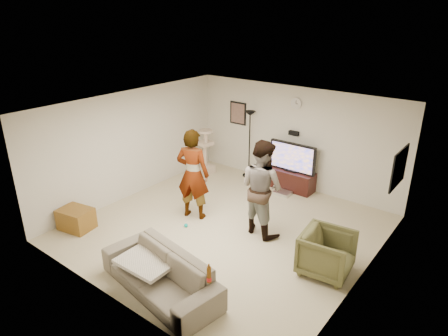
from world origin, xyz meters
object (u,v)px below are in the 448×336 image
Objects in this scene: side_table at (76,219)px; floor_lamp at (249,145)px; tv at (292,157)px; person_right at (262,188)px; tv_stand at (291,180)px; cat_tree at (205,151)px; beer_bottle at (209,275)px; armchair at (327,253)px; person_left at (193,174)px; sofa at (160,274)px.

floor_lamp is at bearing 74.67° from side_table.
side_table is at bearing -119.79° from tv.
person_right reaches higher than side_table.
tv is (0.00, 0.00, 0.60)m from tv_stand.
tv_stand is at bearing 12.20° from cat_tree.
cat_tree is at bearing -167.80° from tv_stand.
beer_bottle is at bearing -74.84° from tv_stand.
cat_tree is 1.48× the size of armchair.
cat_tree is at bearing -73.02° from person_left.
person_left reaches higher than cat_tree.
tv_stand is 1.78× the size of side_table.
tv is 3.40m from armchair.
sofa is (2.61, -4.16, -0.30)m from cat_tree.
person_left reaches higher than armchair.
tv is 5.08m from side_table.
floor_lamp is at bearing 27.62° from cat_tree.
beer_bottle is (3.62, -4.16, 0.15)m from cat_tree.
tv_stand is at bearing 60.21° from side_table.
tv_stand is 4.87m from beer_bottle.
tv_stand is at bearing 32.75° from armchair.
tv_stand is 0.66× the size of floor_lamp.
tv_stand is at bearing 102.11° from sofa.
armchair is at bearing -37.99° from floor_lamp.
tv_stand is at bearing 105.16° from beer_bottle.
cat_tree is at bearing 58.49° from armchair.
beer_bottle is at bearing 118.36° from person_left.
sofa is 2.77m from armchair.
tv reaches higher than armchair.
armchair reaches higher than sofa.
tv_stand is 0.97× the size of tv.
cat_tree is at bearing -152.38° from floor_lamp.
person_right is 1.77m from armchair.
person_left is at bearing -55.37° from cat_tree.
cat_tree is 0.64× the size of person_left.
floor_lamp reaches higher than beer_bottle.
beer_bottle is 3.82m from side_table.
sofa is (1.55, -4.71, -0.56)m from floor_lamp.
person_left is at bearing 136.00° from beer_bottle.
person_right is at bearing -76.76° from tv_stand.
beer_bottle is (2.23, -2.15, -0.21)m from person_left.
side_table is at bearing 32.72° from person_left.
side_table is at bearing 104.54° from armchair.
person_right is at bearing 68.07° from armchair.
person_right is (0.51, -2.17, 0.13)m from tv.
sofa is (1.22, -2.15, -0.66)m from person_left.
armchair reaches higher than tv_stand.
floor_lamp is 4.36m from armchair.
beer_bottle is at bearing 118.39° from person_right.
person_left reaches higher than sofa.
floor_lamp reaches higher than side_table.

